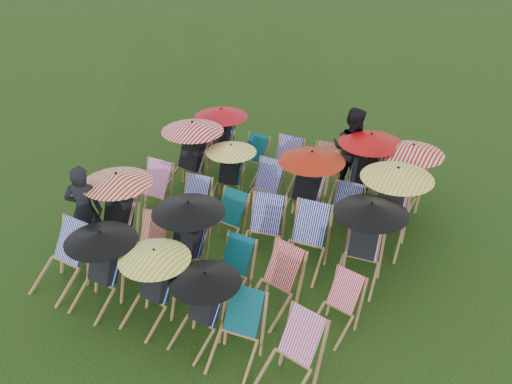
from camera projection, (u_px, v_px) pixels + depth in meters
The scene contains 33 objects.
ground at pixel (246, 248), 9.91m from camera, with size 100.00×100.00×0.00m, color black.
deckchair_0 at pixel (60, 260), 8.80m from camera, with size 0.71×0.95×1.00m.
deckchair_1 at pixel (98, 267), 8.37m from camera, with size 1.06×1.10×1.25m.
deckchair_2 at pixel (151, 285), 8.07m from camera, with size 1.02×1.07×1.21m.
deckchair_3 at pixel (200, 307), 7.70m from camera, with size 0.97×1.03×1.16m.
deckchair_4 at pixel (236, 333), 7.48m from camera, with size 0.69×0.90×0.92m.
deckchair_5 at pixel (289, 357), 7.11m from camera, with size 0.78×0.97×0.94m.
deckchair_6 at pixel (114, 210), 9.61m from camera, with size 1.18×1.23×1.40m.
deckchair_7 at pixel (149, 243), 9.31m from camera, with size 0.69×0.86×0.83m.
deckchair_8 at pixel (184, 239), 8.91m from camera, with size 1.14×1.18×1.35m.
deckchair_9 at pixel (229, 271), 8.67m from camera, with size 0.60×0.82×0.86m.
deckchair_10 at pixel (273, 284), 8.33m from camera, with size 0.79×0.98×0.95m.
deckchair_11 at pixel (336, 307), 8.01m from camera, with size 0.67×0.84×0.81m.
deckchair_12 at pixel (149, 193), 10.58m from camera, with size 0.66×0.92×0.99m.
deckchair_13 at pixel (191, 206), 10.28m from camera, with size 0.68×0.88×0.88m.
deckchair_14 at pixel (224, 221), 9.84m from camera, with size 0.66×0.87×0.89m.
deckchair_15 at pixel (262, 231), 9.51m from camera, with size 0.79×0.99×0.97m.
deckchair_16 at pixel (305, 242), 9.20m from camera, with size 0.75×0.99×1.02m.
deckchair_17 at pixel (364, 241), 8.83m from camera, with size 1.16×1.23×1.37m.
deckchair_18 at pixel (189, 155), 11.34m from camera, with size 1.22×1.29×1.45m.
deckchair_19 at pixel (228, 172), 11.06m from camera, with size 0.97×1.06×1.16m.
deckchair_20 at pixel (263, 189), 10.76m from camera, with size 0.62×0.86×0.93m.
deckchair_21 at pixel (305, 187), 10.27m from camera, with size 1.20×1.26×1.42m.
deckchair_22 at pixel (343, 214), 10.07m from camera, with size 0.63×0.84×0.87m.
deckchair_23 at pixel (389, 206), 9.66m from camera, with size 1.22×1.30×1.45m.
deckchair_24 at pixel (218, 138), 12.20m from camera, with size 1.12×1.22×1.33m.
deckchair_25 at pixel (250, 159), 11.92m from camera, with size 0.62×0.83×0.86m.
deckchair_26 at pixel (283, 165), 11.60m from camera, with size 0.64×0.88×0.95m.
deckchair_27 at pixel (323, 172), 11.35m from camera, with size 0.72×0.93×0.94m.
deckchair_28 at pixel (364, 169), 10.85m from camera, with size 1.22×1.31×1.45m.
deckchair_29 at pixel (404, 178), 10.60m from camera, with size 1.17×1.24×1.39m.
person_left at pixel (85, 211), 9.41m from camera, with size 0.60×0.40×1.65m, color black.
person_rear at pixel (352, 149), 11.32m from camera, with size 0.85×0.66×1.75m, color black.
Camera 1 is at (4.01, -7.01, 5.83)m, focal length 40.00 mm.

